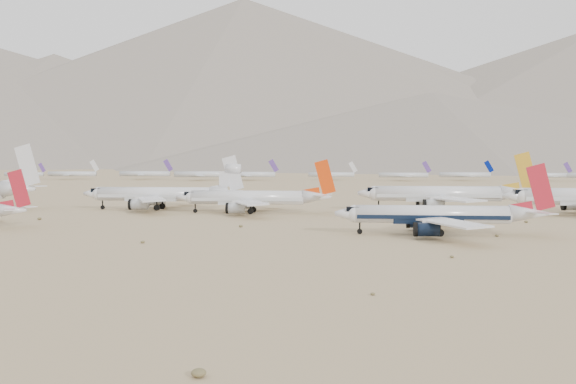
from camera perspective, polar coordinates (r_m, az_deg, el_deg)
The scene contains 8 objects.
ground at distance 132.31m, azimuth 7.86°, elevation -3.92°, with size 7000.00×7000.00×0.00m, color #8F7553.
main_airliner at distance 136.54m, azimuth 13.47°, elevation -2.02°, with size 42.45×41.46×14.98m.
row2_gold_tail at distance 199.26m, azimuth 13.78°, elevation -0.21°, with size 50.48×49.37×17.97m.
row2_orange_tail at distance 185.46m, azimuth -3.05°, elevation -0.55°, with size 43.95×42.99×15.68m.
row2_white_trijet at distance 201.49m, azimuth -11.01°, elevation -0.18°, with size 47.77×46.69×16.93m.
distant_storage_row at distance 468.59m, azimuth 12.63°, elevation 1.53°, with size 601.92×59.03×16.16m.
mountain_range at distance 1789.39m, azimuth 7.76°, elevation 8.57°, with size 7354.00×3024.00×470.00m.
desert_scrub at distance 111.40m, azimuth -2.37°, elevation -5.05°, with size 233.60×121.67×0.63m.
Camera 1 is at (-6.06, -131.22, 15.87)m, focal length 40.00 mm.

